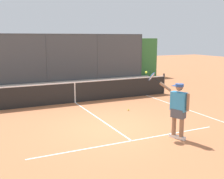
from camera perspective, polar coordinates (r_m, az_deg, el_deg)
ground_plane at (r=9.24m, az=0.22°, el=-7.92°), size 60.00×60.00×0.00m
court_line_markings at (r=7.99m, az=4.94°, el=-10.97°), size 7.67×9.65×0.01m
fence_backdrop at (r=18.68m, az=-13.58°, el=5.67°), size 16.80×1.37×3.16m
tennis_net at (r=12.77m, az=-7.60°, el=-0.50°), size 9.85×0.09×1.07m
tennis_player at (r=8.31m, az=13.30°, el=-3.45°), size 0.82×1.21×1.93m
tennis_ball_mid_court at (r=11.39m, az=3.36°, el=-4.17°), size 0.07×0.07×0.07m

